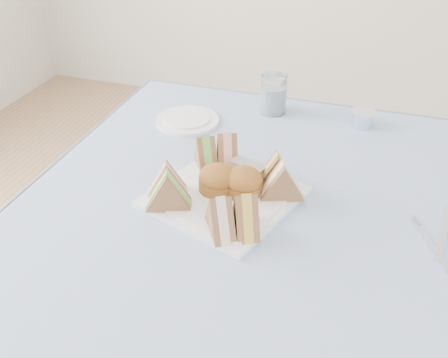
% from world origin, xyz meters
% --- Properties ---
extents(table, '(0.90, 0.90, 0.74)m').
position_xyz_m(table, '(0.00, 0.00, 0.37)').
color(table, brown).
rests_on(table, floor).
extents(tablecloth, '(1.02, 1.02, 0.01)m').
position_xyz_m(tablecloth, '(0.00, 0.00, 0.74)').
color(tablecloth, '#9DBBE0').
rests_on(tablecloth, table).
extents(serving_plate, '(0.34, 0.34, 0.01)m').
position_xyz_m(serving_plate, '(-0.10, -0.02, 0.75)').
color(serving_plate, white).
rests_on(serving_plate, tablecloth).
extents(sandwich_fl_a, '(0.09, 0.06, 0.07)m').
position_xyz_m(sandwich_fl_a, '(-0.21, -0.05, 0.79)').
color(sandwich_fl_a, '#A26E3F').
rests_on(sandwich_fl_a, serving_plate).
extents(sandwich_fl_b, '(0.10, 0.07, 0.08)m').
position_xyz_m(sandwich_fl_b, '(-0.19, -0.09, 0.80)').
color(sandwich_fl_b, '#A26E3F').
rests_on(sandwich_fl_b, serving_plate).
extents(sandwich_fr_a, '(0.08, 0.10, 0.08)m').
position_xyz_m(sandwich_fr_a, '(-0.02, -0.11, 0.80)').
color(sandwich_fr_a, '#A26E3F').
rests_on(sandwich_fr_a, serving_plate).
extents(sandwich_fr_b, '(0.08, 0.10, 0.08)m').
position_xyz_m(sandwich_fr_b, '(-0.07, -0.13, 0.80)').
color(sandwich_fr_b, '#A26E3F').
rests_on(sandwich_fr_b, serving_plate).
extents(sandwich_bl_a, '(0.08, 0.09, 0.08)m').
position_xyz_m(sandwich_bl_a, '(-0.17, 0.07, 0.80)').
color(sandwich_bl_a, '#A26E3F').
rests_on(sandwich_bl_a, serving_plate).
extents(sandwich_bl_b, '(0.07, 0.10, 0.08)m').
position_xyz_m(sandwich_bl_b, '(-0.13, 0.09, 0.80)').
color(sandwich_bl_b, '#A26E3F').
rests_on(sandwich_bl_b, serving_plate).
extents(sandwich_br_a, '(0.10, 0.07, 0.08)m').
position_xyz_m(sandwich_br_a, '(0.02, 0.01, 0.80)').
color(sandwich_br_a, '#A26E3F').
rests_on(sandwich_br_a, serving_plate).
extents(sandwich_br_b, '(0.09, 0.06, 0.07)m').
position_xyz_m(sandwich_br_b, '(-0.00, 0.05, 0.80)').
color(sandwich_br_b, '#A26E3F').
rests_on(sandwich_br_b, serving_plate).
extents(scone_left, '(0.10, 0.10, 0.05)m').
position_xyz_m(scone_left, '(-0.11, -0.01, 0.79)').
color(scone_left, brown).
rests_on(scone_left, serving_plate).
extents(scone_right, '(0.08, 0.08, 0.05)m').
position_xyz_m(scone_right, '(-0.06, -0.00, 0.78)').
color(scone_right, brown).
rests_on(scone_right, serving_plate).
extents(pastry_slice, '(0.08, 0.05, 0.04)m').
position_xyz_m(pastry_slice, '(-0.07, 0.06, 0.78)').
color(pastry_slice, tan).
rests_on(pastry_slice, serving_plate).
extents(side_plate, '(0.20, 0.20, 0.01)m').
position_xyz_m(side_plate, '(-0.29, 0.28, 0.75)').
color(side_plate, white).
rests_on(side_plate, tablecloth).
extents(water_glass, '(0.08, 0.08, 0.10)m').
position_xyz_m(water_glass, '(-0.09, 0.41, 0.80)').
color(water_glass, white).
rests_on(water_glass, tablecloth).
extents(tea_strainer, '(0.08, 0.08, 0.04)m').
position_xyz_m(tea_strainer, '(0.15, 0.40, 0.76)').
color(tea_strainer, silver).
rests_on(tea_strainer, tablecloth).
extents(knife, '(0.04, 0.18, 0.00)m').
position_xyz_m(knife, '(0.33, 0.01, 0.75)').
color(knife, silver).
rests_on(knife, tablecloth).
extents(fork, '(0.09, 0.18, 0.00)m').
position_xyz_m(fork, '(0.33, -0.08, 0.75)').
color(fork, silver).
rests_on(fork, tablecloth).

